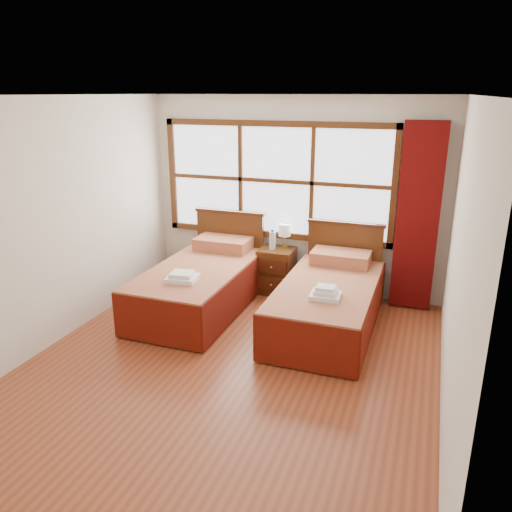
% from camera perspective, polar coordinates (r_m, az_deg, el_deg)
% --- Properties ---
extents(floor, '(4.50, 4.50, 0.00)m').
position_cam_1_polar(floor, '(5.18, -2.83, -12.23)').
color(floor, brown).
rests_on(floor, ground).
extents(ceiling, '(4.50, 4.50, 0.00)m').
position_cam_1_polar(ceiling, '(4.47, -3.37, 17.89)').
color(ceiling, white).
rests_on(ceiling, wall_back).
extents(wall_back, '(4.00, 0.00, 4.00)m').
position_cam_1_polar(wall_back, '(6.73, 4.39, 6.82)').
color(wall_back, silver).
rests_on(wall_back, floor).
extents(wall_left, '(0.00, 4.50, 4.50)m').
position_cam_1_polar(wall_left, '(5.72, -21.94, 3.50)').
color(wall_left, silver).
rests_on(wall_left, floor).
extents(wall_right, '(0.00, 4.50, 4.50)m').
position_cam_1_polar(wall_right, '(4.33, 22.16, -0.98)').
color(wall_right, silver).
rests_on(wall_right, floor).
extents(window, '(3.16, 0.06, 1.56)m').
position_cam_1_polar(window, '(6.73, 2.27, 8.58)').
color(window, white).
rests_on(window, wall_back).
extents(curtain, '(0.50, 0.16, 2.30)m').
position_cam_1_polar(curtain, '(6.39, 18.00, 4.17)').
color(curtain, '#5B0909').
rests_on(curtain, wall_back).
extents(bed_left, '(1.09, 2.11, 1.06)m').
position_cam_1_polar(bed_left, '(6.36, -6.20, -3.11)').
color(bed_left, '#441E0E').
rests_on(bed_left, floor).
extents(bed_right, '(1.07, 2.09, 1.04)m').
position_cam_1_polar(bed_right, '(5.88, 8.28, -5.10)').
color(bed_right, '#441E0E').
rests_on(bed_right, floor).
extents(nightstand, '(0.46, 0.46, 0.62)m').
position_cam_1_polar(nightstand, '(6.80, 2.34, -1.69)').
color(nightstand, '#4E2911').
rests_on(nightstand, floor).
extents(towels_left, '(0.38, 0.34, 0.10)m').
position_cam_1_polar(towels_left, '(5.78, -8.42, -2.39)').
color(towels_left, white).
rests_on(towels_left, bed_left).
extents(towels_right, '(0.33, 0.29, 0.13)m').
position_cam_1_polar(towels_right, '(5.32, 7.95, -4.23)').
color(towels_right, white).
rests_on(towels_right, bed_right).
extents(lamp, '(0.16, 0.16, 0.32)m').
position_cam_1_polar(lamp, '(6.75, 3.30, 2.90)').
color(lamp, gold).
rests_on(lamp, nightstand).
extents(bottle_near, '(0.07, 0.07, 0.28)m').
position_cam_1_polar(bottle_near, '(6.65, 1.85, 1.80)').
color(bottle_near, '#C3E1FB').
rests_on(bottle_near, nightstand).
extents(bottle_far, '(0.07, 0.07, 0.26)m').
position_cam_1_polar(bottle_far, '(6.68, 1.97, 1.81)').
color(bottle_far, '#C3E1FB').
rests_on(bottle_far, nightstand).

